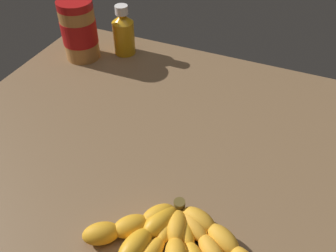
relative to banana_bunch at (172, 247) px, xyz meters
The scene contains 4 objects.
ground_plane 25.69cm from the banana_bunch, 67.36° to the right, with size 98.85×75.74×3.78cm, color brown.
banana_bunch is the anchor object (origin of this frame).
peanut_butter_jar 64.84cm from the banana_bunch, 44.40° to the right, with size 9.58×9.58×16.33cm.
honey_bottle 63.45cm from the banana_bunch, 55.02° to the right, with size 6.00×6.00×14.03cm.
Camera 1 is at (-20.23, 49.32, 52.67)cm, focal length 37.44 mm.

